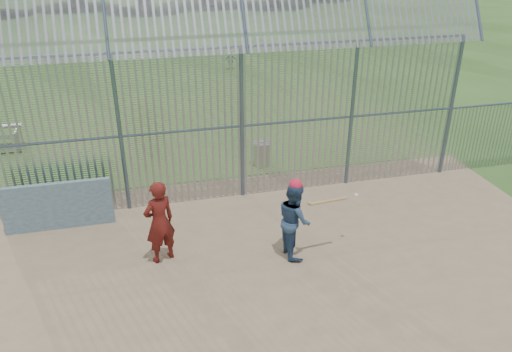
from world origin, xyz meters
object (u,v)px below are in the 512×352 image
object	(u,v)px
dugout_wall	(58,206)
trash_can	(262,154)
onlooker	(160,222)
batter	(294,220)

from	to	relation	value
dugout_wall	trash_can	size ratio (longest dim) A/B	3.05
dugout_wall	onlooker	xyz separation A→B (m)	(2.27, -1.88, 0.34)
batter	trash_can	distance (m)	4.75
batter	onlooker	distance (m)	2.86
onlooker	trash_can	bearing A→B (deg)	-152.70
onlooker	trash_can	size ratio (longest dim) A/B	2.30
dugout_wall	onlooker	distance (m)	2.97
dugout_wall	trash_can	distance (m)	6.07
onlooker	trash_can	world-z (taller)	onlooker
dugout_wall	onlooker	bearing A→B (deg)	-39.62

